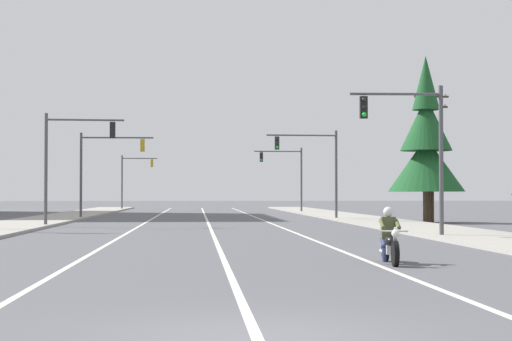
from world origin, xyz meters
name	(u,v)px	position (x,y,z in m)	size (l,w,h in m)	color
ground_plane	(253,337)	(0.00, 0.00, 0.00)	(400.00, 400.00, 0.00)	#515156
lane_stripe_center	(207,221)	(0.04, 45.00, 0.00)	(0.16, 100.00, 0.01)	beige
lane_stripe_left	(148,221)	(-3.85, 45.00, 0.00)	(0.16, 100.00, 0.01)	beige
lane_stripe_right	(264,221)	(3.84, 45.00, 0.00)	(0.16, 100.00, 0.01)	beige
sidewalk_kerb_right	(382,222)	(10.67, 40.00, 0.07)	(4.40, 110.00, 0.14)	#9E998E
sidewalk_kerb_left	(28,223)	(-10.67, 40.00, 0.07)	(4.40, 110.00, 0.14)	#9E998E
motorcycle_with_rider	(390,241)	(4.25, 10.64, 0.59)	(0.70, 2.19, 1.46)	black
traffic_signal_near_right	(416,139)	(8.17, 22.68, 4.03)	(3.81, 0.37, 6.20)	#47474C
traffic_signal_near_left	(68,152)	(-7.68, 35.58, 4.06)	(4.30, 0.48, 6.20)	#47474C
traffic_signal_mid_right	(316,161)	(7.58, 46.69, 4.10)	(4.97, 0.50, 6.20)	#47474C
traffic_signal_mid_left	(102,162)	(-7.45, 50.07, 4.12)	(5.26, 0.37, 6.20)	#47474C
traffic_signal_far_right	(288,170)	(8.03, 68.44, 4.08)	(4.61, 0.37, 6.20)	#47474C
traffic_signal_far_left	(132,174)	(-7.99, 85.22, 4.05)	(4.06, 0.51, 6.20)	#47474C
utility_pole_right_far	(432,151)	(14.10, 40.97, 4.52)	(2.21, 0.26, 8.34)	#4C3828
conifer_tree_right_verge_far	(426,146)	(13.58, 40.38, 4.78)	(4.74, 4.74, 10.43)	#423023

